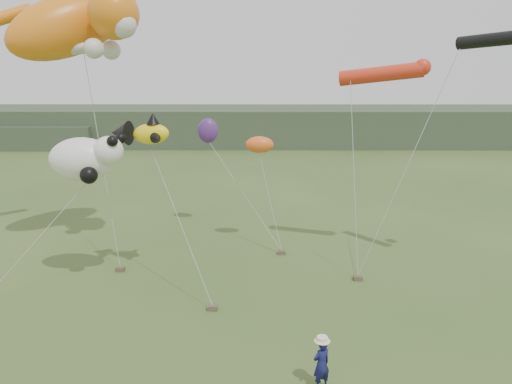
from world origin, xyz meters
TOP-DOWN VIEW (x-y plane):
  - ground at (0.00, 0.00)m, footprint 120.00×120.00m
  - headland at (-3.11, 44.69)m, footprint 90.00×13.00m
  - festival_attendant at (1.66, -1.34)m, footprint 0.62×0.55m
  - sandbag_anchors at (-2.40, 5.31)m, footprint 14.04×6.08m
  - cat_kite at (-7.58, 9.02)m, footprint 7.32×5.75m
  - fish_kite at (-4.46, 5.79)m, footprint 2.49×1.65m
  - tube_kites at (6.52, 7.46)m, footprint 6.81×4.02m
  - panda_kite at (-6.36, 5.26)m, footprint 2.86×1.85m
  - misc_kites at (-1.39, 11.17)m, footprint 3.78×3.39m

SIDE VIEW (x-z plane):
  - ground at x=0.00m, z-range 0.00..0.00m
  - sandbag_anchors at x=-2.40m, z-range 0.00..0.18m
  - festival_attendant at x=1.66m, z-range 0.00..1.41m
  - headland at x=-3.11m, z-range -0.08..3.92m
  - panda_kite at x=-6.36m, z-range 4.10..5.88m
  - misc_kites at x=-1.39m, z-range 4.37..5.70m
  - fish_kite at x=-4.46m, z-range 5.26..6.50m
  - tube_kites at x=6.52m, z-range 7.35..9.59m
  - cat_kite at x=-7.58m, z-range 7.94..12.16m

